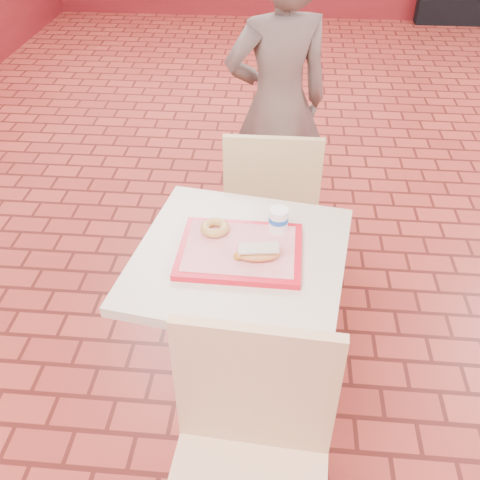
# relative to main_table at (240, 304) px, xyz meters

# --- Properties ---
(main_table) EXTENTS (0.71, 0.71, 0.75)m
(main_table) POSITION_rel_main_table_xyz_m (0.00, 0.00, 0.00)
(main_table) COLOR beige
(main_table) RESTS_ON ground
(chair_main_front) EXTENTS (0.47, 0.47, 0.96)m
(chair_main_front) POSITION_rel_main_table_xyz_m (0.08, -0.65, 0.03)
(chair_main_front) COLOR tan
(chair_main_front) RESTS_ON ground
(chair_main_back) EXTENTS (0.42, 0.42, 0.91)m
(chair_main_back) POSITION_rel_main_table_xyz_m (0.09, 0.68, 0.00)
(chair_main_back) COLOR #CCBB7A
(chair_main_back) RESTS_ON ground
(customer) EXTENTS (0.65, 0.53, 1.53)m
(customer) POSITION_rel_main_table_xyz_m (0.09, 1.20, 0.26)
(customer) COLOR brown
(customer) RESTS_ON ground
(serving_tray) EXTENTS (0.42, 0.33, 0.03)m
(serving_tray) POSITION_rel_main_table_xyz_m (0.00, 0.00, 0.26)
(serving_tray) COLOR red
(serving_tray) RESTS_ON main_table
(ring_donut) EXTENTS (0.13, 0.13, 0.03)m
(ring_donut) POSITION_rel_main_table_xyz_m (-0.10, 0.08, 0.29)
(ring_donut) COLOR #BC9044
(ring_donut) RESTS_ON serving_tray
(long_john_donut) EXTENTS (0.16, 0.09, 0.05)m
(long_john_donut) POSITION_rel_main_table_xyz_m (0.06, -0.05, 0.29)
(long_john_donut) COLOR #D07D3C
(long_john_donut) RESTS_ON serving_tray
(paper_cup) EXTENTS (0.07, 0.07, 0.09)m
(paper_cup) POSITION_rel_main_table_xyz_m (0.13, 0.11, 0.32)
(paper_cup) COLOR white
(paper_cup) RESTS_ON serving_tray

